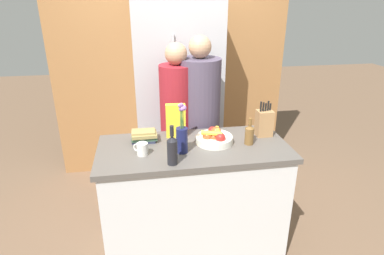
{
  "coord_description": "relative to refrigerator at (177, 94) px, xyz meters",
  "views": [
    {
      "loc": [
        -0.37,
        -2.14,
        1.98
      ],
      "look_at": [
        0.0,
        0.08,
        1.05
      ],
      "focal_mm": 30.0,
      "sensor_mm": 36.0,
      "label": 1
    }
  ],
  "objects": [
    {
      "name": "ground_plane",
      "position": [
        -0.02,
        -1.14,
        -1.01
      ],
      "size": [
        14.0,
        14.0,
        0.0
      ],
      "primitive_type": "plane",
      "color": "brown"
    },
    {
      "name": "kitchen_island",
      "position": [
        -0.02,
        -1.14,
        -0.54
      ],
      "size": [
        1.43,
        0.66,
        0.93
      ],
      "color": "silver",
      "rests_on": "ground_plane"
    },
    {
      "name": "back_wall_wood",
      "position": [
        -0.02,
        0.36,
        0.29
      ],
      "size": [
        2.63,
        0.12,
        2.6
      ],
      "color": "#9E6B3D",
      "rests_on": "ground_plane"
    },
    {
      "name": "refrigerator",
      "position": [
        0.0,
        0.0,
        0.0
      ],
      "size": [
        0.87,
        0.63,
        2.02
      ],
      "color": "#B7B7BC",
      "rests_on": "ground_plane"
    },
    {
      "name": "fruit_bowl",
      "position": [
        0.15,
        -1.1,
        -0.03
      ],
      "size": [
        0.28,
        0.28,
        0.11
      ],
      "color": "silver",
      "rests_on": "kitchen_island"
    },
    {
      "name": "knife_block",
      "position": [
        0.57,
        -1.03,
        0.03
      ],
      "size": [
        0.12,
        0.1,
        0.29
      ],
      "color": "#A87A4C",
      "rests_on": "kitchen_island"
    },
    {
      "name": "flower_vase",
      "position": [
        -0.12,
        -1.22,
        0.05
      ],
      "size": [
        0.08,
        0.08,
        0.37
      ],
      "color": "#191E4C",
      "rests_on": "kitchen_island"
    },
    {
      "name": "cereal_box",
      "position": [
        -0.13,
        -0.93,
        0.06
      ],
      "size": [
        0.16,
        0.07,
        0.27
      ],
      "color": "yellow",
      "rests_on": "kitchen_island"
    },
    {
      "name": "coffee_mug",
      "position": [
        -0.4,
        -1.21,
        -0.03
      ],
      "size": [
        0.11,
        0.09,
        0.09
      ],
      "color": "silver",
      "rests_on": "kitchen_island"
    },
    {
      "name": "book_stack",
      "position": [
        -0.38,
        -0.98,
        -0.03
      ],
      "size": [
        0.2,
        0.14,
        0.09
      ],
      "color": "#2D334C",
      "rests_on": "kitchen_island"
    },
    {
      "name": "bottle_oil",
      "position": [
        -0.21,
        -1.38,
        0.03
      ],
      "size": [
        0.07,
        0.07,
        0.28
      ],
      "color": "black",
      "rests_on": "kitchen_island"
    },
    {
      "name": "bottle_vinegar",
      "position": [
        0.4,
        -1.17,
        0.01
      ],
      "size": [
        0.07,
        0.07,
        0.21
      ],
      "color": "brown",
      "rests_on": "kitchen_island"
    },
    {
      "name": "person_at_sink",
      "position": [
        -0.08,
        -0.58,
        -0.08
      ],
      "size": [
        0.3,
        0.3,
        1.63
      ],
      "rotation": [
        0.0,
        0.0,
        -0.02
      ],
      "color": "#383842",
      "rests_on": "ground_plane"
    },
    {
      "name": "person_in_blue",
      "position": [
        0.13,
        -0.56,
        -0.07
      ],
      "size": [
        0.38,
        0.38,
        1.68
      ],
      "rotation": [
        0.0,
        0.0,
        -0.17
      ],
      "color": "#383842",
      "rests_on": "ground_plane"
    }
  ]
}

